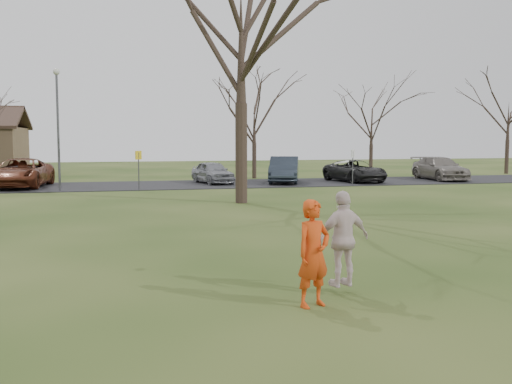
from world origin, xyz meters
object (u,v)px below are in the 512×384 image
(car_7, at_px, (440,168))
(catching_play, at_px, (344,239))
(car_4, at_px, (213,172))
(car_6, at_px, (355,171))
(player_defender, at_px, (313,253))
(lamp_post, at_px, (58,114))
(car_2, at_px, (21,173))
(car_5, at_px, (284,170))
(big_tree, at_px, (241,35))

(car_7, xyz_separation_m, catching_play, (-16.59, -24.64, 0.22))
(car_4, relative_size, car_6, 0.81)
(player_defender, bearing_deg, catching_play, 17.26)
(lamp_post, bearing_deg, car_2, 131.06)
(car_5, height_order, catching_play, catching_play)
(player_defender, bearing_deg, car_4, 62.81)
(lamp_post, bearing_deg, car_5, 10.64)
(car_5, relative_size, lamp_post, 0.76)
(player_defender, relative_size, car_4, 0.46)
(car_2, xyz_separation_m, car_4, (10.73, 0.29, -0.13))
(car_4, xyz_separation_m, big_tree, (-0.47, -10.38, 6.30))
(car_2, bearing_deg, car_5, 5.55)
(car_2, bearing_deg, big_tree, -38.24)
(player_defender, height_order, car_4, player_defender)
(player_defender, relative_size, big_tree, 0.13)
(car_7, relative_size, lamp_post, 0.80)
(car_5, relative_size, car_6, 1.00)
(car_7, bearing_deg, player_defender, -122.52)
(car_5, height_order, car_7, car_5)
(car_4, distance_m, car_6, 8.83)
(car_5, bearing_deg, catching_play, -85.56)
(car_6, bearing_deg, car_4, 165.51)
(car_6, bearing_deg, car_5, 167.02)
(car_6, xyz_separation_m, lamp_post, (-17.26, -2.14, 3.26))
(catching_play, xyz_separation_m, lamp_post, (-6.70, 22.23, 2.97))
(car_2, relative_size, car_4, 1.47)
(lamp_post, relative_size, big_tree, 0.45)
(car_2, bearing_deg, lamp_post, -42.65)
(player_defender, distance_m, car_2, 26.73)
(car_7, xyz_separation_m, big_tree, (-15.29, -9.91, 6.23))
(car_2, height_order, car_7, car_2)
(player_defender, distance_m, car_6, 27.44)
(player_defender, relative_size, lamp_post, 0.28)
(car_2, distance_m, lamp_post, 4.65)
(car_2, relative_size, car_6, 1.19)
(car_5, distance_m, catching_play, 25.36)
(player_defender, relative_size, car_6, 0.37)
(catching_play, bearing_deg, car_5, 76.14)
(lamp_post, bearing_deg, big_tree, -43.15)
(car_4, bearing_deg, car_2, 168.53)
(car_2, height_order, car_4, car_2)
(player_defender, xyz_separation_m, car_6, (11.34, 24.99, -0.18))
(car_4, height_order, car_6, car_6)
(car_7, bearing_deg, catching_play, -121.97)
(catching_play, bearing_deg, big_tree, 84.95)
(car_5, xyz_separation_m, catching_play, (-6.07, -24.62, 0.17))
(car_2, distance_m, car_6, 19.53)
(car_6, distance_m, car_7, 6.03)
(big_tree, bearing_deg, car_2, 135.47)
(car_4, height_order, catching_play, catching_play)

